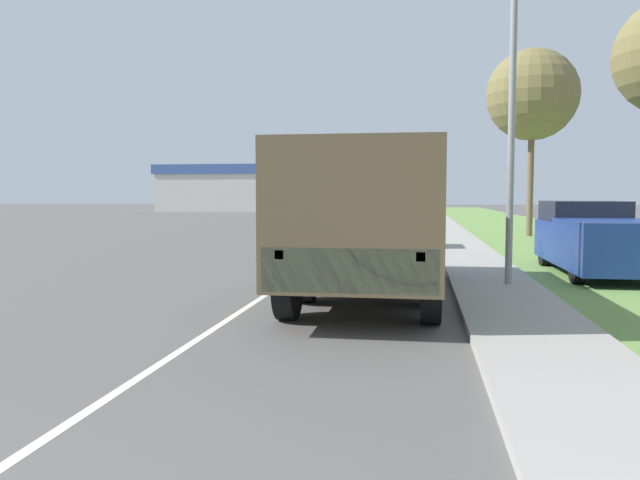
# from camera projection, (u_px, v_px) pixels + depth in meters

# --- Properties ---
(ground_plane) EXTENTS (180.00, 180.00, 0.00)m
(ground_plane) POSITION_uv_depth(u_px,v_px,m) (374.00, 225.00, 41.07)
(ground_plane) COLOR #565451
(lane_centre_stripe) EXTENTS (0.12, 120.00, 0.00)m
(lane_centre_stripe) POSITION_uv_depth(u_px,v_px,m) (374.00, 225.00, 41.07)
(lane_centre_stripe) COLOR silver
(lane_centre_stripe) RESTS_ON ground
(sidewalk_right) EXTENTS (1.80, 120.00, 0.12)m
(sidewalk_right) POSITION_uv_depth(u_px,v_px,m) (443.00, 224.00, 40.36)
(sidewalk_right) COLOR #9E9B93
(sidewalk_right) RESTS_ON ground
(grass_strip_right) EXTENTS (7.00, 120.00, 0.02)m
(grass_strip_right) POSITION_uv_depth(u_px,v_px,m) (514.00, 225.00, 39.68)
(grass_strip_right) COLOR #6B9347
(grass_strip_right) RESTS_ON ground
(military_truck) EXTENTS (2.49, 7.48, 2.73)m
(military_truck) POSITION_uv_depth(u_px,v_px,m) (370.00, 214.00, 11.72)
(military_truck) COLOR #474C38
(military_truck) RESTS_ON ground
(car_nearest_ahead) EXTENTS (1.93, 4.53, 1.73)m
(car_nearest_ahead) POSITION_uv_depth(u_px,v_px,m) (387.00, 228.00, 22.09)
(car_nearest_ahead) COLOR #B7BABF
(car_nearest_ahead) RESTS_ON ground
(car_second_ahead) EXTENTS (1.79, 3.99, 1.65)m
(car_second_ahead) POSITION_uv_depth(u_px,v_px,m) (329.00, 219.00, 30.87)
(car_second_ahead) COLOR maroon
(car_second_ahead) RESTS_ON ground
(car_third_ahead) EXTENTS (1.82, 4.06, 1.69)m
(car_third_ahead) POSITION_uv_depth(u_px,v_px,m) (398.00, 212.00, 43.33)
(car_third_ahead) COLOR navy
(car_third_ahead) RESTS_ON ground
(pickup_truck) EXTENTS (2.04, 5.34, 1.76)m
(pickup_truck) POSITION_uv_depth(u_px,v_px,m) (597.00, 238.00, 15.22)
(pickup_truck) COLOR navy
(pickup_truck) RESTS_ON grass_strip_right
(lamp_post) EXTENTS (1.69, 0.24, 7.54)m
(lamp_post) POSITION_uv_depth(u_px,v_px,m) (503.00, 64.00, 12.52)
(lamp_post) COLOR gray
(lamp_post) RESTS_ON sidewalk_right
(tree_far_right) EXTENTS (4.22, 4.22, 8.68)m
(tree_far_right) POSITION_uv_depth(u_px,v_px,m) (532.00, 95.00, 28.89)
(tree_far_right) COLOR brown
(tree_far_right) RESTS_ON grass_strip_right
(building_distant) EXTENTS (16.54, 8.71, 5.45)m
(building_distant) POSITION_uv_depth(u_px,v_px,m) (232.00, 188.00, 74.60)
(building_distant) COLOR beige
(building_distant) RESTS_ON ground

